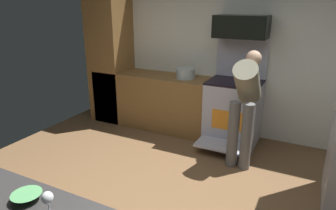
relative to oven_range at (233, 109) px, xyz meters
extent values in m
cube|color=brown|center=(-0.33, -1.97, -0.52)|extent=(5.20, 4.80, 0.02)
cube|color=silver|center=(-0.33, 0.37, 0.79)|extent=(5.20, 0.12, 2.60)
cube|color=brown|center=(-1.23, 0.01, -0.06)|extent=(2.40, 0.60, 0.90)
cube|color=brown|center=(-2.23, 0.01, 0.54)|extent=(0.60, 0.60, 2.10)
cube|color=#B1B4C5|center=(0.00, -0.01, -0.05)|extent=(0.76, 0.64, 0.92)
cube|color=black|center=(0.00, -0.01, 0.42)|extent=(0.76, 0.64, 0.03)
cube|color=#B1B4C5|center=(0.00, 0.28, 0.74)|extent=(0.76, 0.06, 0.60)
cube|color=orange|center=(0.00, -0.33, -0.06)|extent=(0.44, 0.01, 0.28)
cube|color=#B1B4C5|center=(0.00, -0.51, -0.37)|extent=(0.72, 0.37, 0.03)
cube|color=black|center=(0.00, 0.09, 1.20)|extent=(0.74, 0.38, 0.31)
cylinder|color=#5E5E5E|center=(0.20, -0.73, -0.08)|extent=(0.14, 0.14, 0.87)
cylinder|color=#5E5E5E|center=(0.37, -0.73, -0.08)|extent=(0.14, 0.14, 0.87)
cylinder|color=gray|center=(0.28, -0.54, 0.57)|extent=(0.30, 0.61, 0.62)
sphere|color=tan|center=(0.28, -0.29, 0.84)|extent=(0.20, 0.20, 0.20)
cone|color=#579D5F|center=(-0.41, -3.24, 0.41)|extent=(0.18, 0.18, 0.05)
cylinder|color=silver|center=(-0.19, -3.27, 0.43)|extent=(0.01, 0.01, 0.07)
ellipsoid|color=silver|center=(-0.19, -3.27, 0.50)|extent=(0.07, 0.07, 0.07)
cylinder|color=#B1C1C3|center=(-0.80, 0.01, 0.47)|extent=(0.30, 0.30, 0.16)
camera|label=1|loc=(1.03, -4.22, 1.52)|focal=32.10mm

